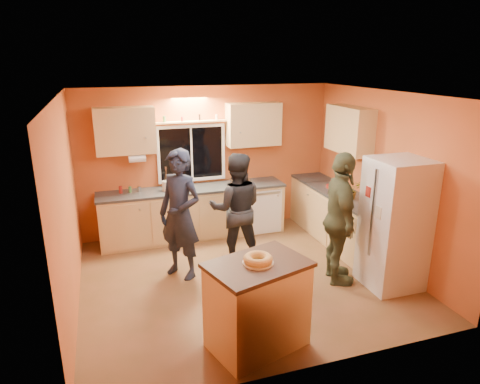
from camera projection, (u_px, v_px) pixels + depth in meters
name	position (u px, v px, depth m)	size (l,w,h in m)	color
ground	(243.00, 277.00, 6.20)	(4.50, 4.50, 0.00)	brown
room_shell	(242.00, 162.00, 6.13)	(4.54, 4.04, 2.61)	#CA6133
back_counter	(214.00, 210.00, 7.61)	(4.23, 0.62, 0.90)	tan
right_counter	(345.00, 221.00, 7.10)	(0.62, 1.84, 0.90)	tan
refrigerator	(395.00, 224.00, 5.77)	(0.72, 0.70, 1.80)	silver
island	(257.00, 304.00, 4.60)	(1.19, 0.97, 1.00)	tan
bundt_pastry	(258.00, 259.00, 4.44)	(0.31, 0.31, 0.09)	tan
person_left	(180.00, 215.00, 6.01)	(0.68, 0.45, 1.87)	black
person_center	(236.00, 208.00, 6.49)	(0.84, 0.65, 1.72)	black
person_right	(340.00, 219.00, 5.84)	(1.10, 0.46, 1.87)	#383C26
mixing_bowl	(240.00, 181.00, 7.64)	(0.33, 0.33, 0.08)	black
utensil_crock	(167.00, 186.00, 7.20)	(0.14, 0.14, 0.17)	beige
potted_plant	(351.00, 190.00, 6.75)	(0.27, 0.23, 0.30)	gray
red_box	(332.00, 186.00, 7.34)	(0.16, 0.12, 0.07)	maroon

